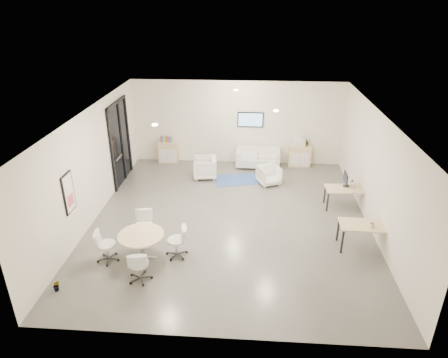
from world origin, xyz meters
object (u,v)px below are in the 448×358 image
at_px(armchair_right, 269,174).
at_px(desk_front, 366,227).
at_px(loveseat, 258,158).
at_px(armchair_left, 205,167).
at_px(sideboard_right, 299,156).
at_px(round_table, 141,237).
at_px(desk_rear, 347,190).
at_px(sideboard_left, 168,152).

bearing_deg(armchair_right, desk_front, -82.11).
distance_m(loveseat, armchair_left, 2.24).
distance_m(sideboard_right, round_table, 7.77).
xyz_separation_m(desk_rear, round_table, (-5.62, -3.03, 0.01)).
distance_m(desk_rear, round_table, 6.38).
height_order(desk_front, round_table, desk_front).
bearing_deg(armchair_right, sideboard_right, 30.46).
bearing_deg(sideboard_left, desk_front, -41.11).
xyz_separation_m(sideboard_left, desk_rear, (6.22, -3.30, 0.18)).
xyz_separation_m(loveseat, desk_front, (2.74, -5.27, 0.29)).
xyz_separation_m(loveseat, armchair_right, (0.38, -1.54, 0.03)).
bearing_deg(desk_front, armchair_left, 139.47).
relative_size(sideboard_left, sideboard_right, 1.01).
bearing_deg(sideboard_left, round_table, -84.54).
bearing_deg(round_table, sideboard_right, 54.44).
height_order(armchair_left, desk_rear, armchair_left).
bearing_deg(desk_front, armchair_right, 123.33).
distance_m(armchair_left, desk_rear, 5.02).
height_order(desk_rear, round_table, round_table).
xyz_separation_m(sideboard_left, armchair_left, (1.60, -1.34, -0.00)).
bearing_deg(sideboard_right, armchair_left, -159.30).
height_order(sideboard_right, armchair_left, sideboard_right).
relative_size(armchair_left, desk_front, 0.61).
bearing_deg(desk_front, sideboard_right, 102.82).
xyz_separation_m(sideboard_right, loveseat, (-1.60, -0.19, -0.08)).
xyz_separation_m(sideboard_left, armchair_right, (3.90, -1.74, -0.06)).
xyz_separation_m(armchair_left, desk_front, (4.66, -4.13, 0.21)).
height_order(armchair_right, desk_front, armchair_right).
bearing_deg(loveseat, armchair_left, -148.21).
bearing_deg(round_table, sideboard_left, 95.46).
height_order(loveseat, desk_front, loveseat).
relative_size(sideboard_right, desk_front, 0.62).
distance_m(loveseat, round_table, 6.79).
distance_m(desk_rear, desk_front, 2.17).
height_order(loveseat, armchair_left, armchair_left).
bearing_deg(loveseat, desk_front, -61.47).
relative_size(desk_front, round_table, 1.19).
bearing_deg(sideboard_right, armchair_right, -125.11).
xyz_separation_m(loveseat, round_table, (-2.92, -6.13, 0.27)).
bearing_deg(sideboard_left, desk_rear, -27.93).
distance_m(loveseat, desk_front, 5.95).
bearing_deg(armchair_left, desk_front, 41.77).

